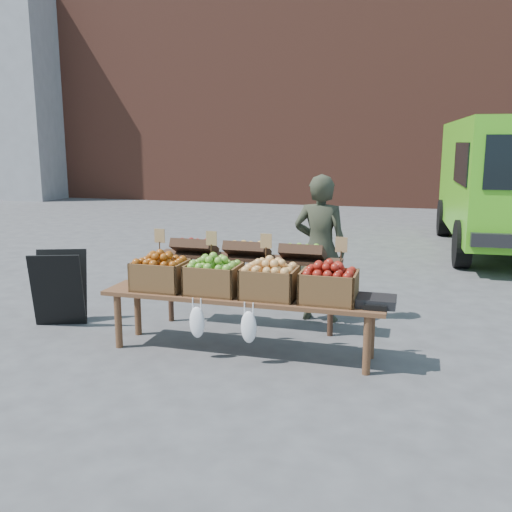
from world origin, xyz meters
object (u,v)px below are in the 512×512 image
(crate_golden_apples, at_px, (161,275))
(crate_red_apples, at_px, (270,283))
(crate_russet_pears, at_px, (214,279))
(crate_green_apples, at_px, (329,287))
(weighing_scale, at_px, (376,301))
(vendor, at_px, (320,249))
(chalkboard_sign, at_px, (59,288))
(back_table, at_px, (247,281))
(display_bench, at_px, (241,324))

(crate_golden_apples, height_order, crate_red_apples, same)
(crate_russet_pears, height_order, crate_green_apples, same)
(crate_russet_pears, height_order, weighing_scale, crate_russet_pears)
(vendor, bearing_deg, chalkboard_sign, 23.39)
(chalkboard_sign, height_order, crate_golden_apples, crate_golden_apples)
(chalkboard_sign, xyz_separation_m, weighing_scale, (3.43, -0.28, 0.20))
(chalkboard_sign, distance_m, weighing_scale, 3.45)
(back_table, xyz_separation_m, crate_green_apples, (0.98, -0.72, 0.19))
(vendor, bearing_deg, weighing_scale, 124.34)
(chalkboard_sign, bearing_deg, crate_russet_pears, -28.55)
(back_table, relative_size, crate_red_apples, 4.20)
(crate_red_apples, bearing_deg, display_bench, 180.00)
(display_bench, distance_m, crate_russet_pears, 0.51)
(crate_russet_pears, bearing_deg, crate_green_apples, 0.00)
(crate_golden_apples, bearing_deg, chalkboard_sign, 168.49)
(display_bench, xyz_separation_m, crate_russet_pears, (-0.28, 0.00, 0.42))
(crate_russet_pears, distance_m, weighing_scale, 1.53)
(vendor, bearing_deg, crate_russet_pears, 60.77)
(crate_red_apples, relative_size, crate_green_apples, 1.00)
(chalkboard_sign, bearing_deg, crate_golden_apples, -31.81)
(weighing_scale, bearing_deg, back_table, 152.95)
(crate_russet_pears, bearing_deg, crate_golden_apples, 180.00)
(vendor, relative_size, back_table, 0.78)
(weighing_scale, bearing_deg, crate_red_apples, 180.00)
(back_table, height_order, crate_russet_pears, back_table)
(chalkboard_sign, height_order, crate_green_apples, crate_green_apples)
(vendor, distance_m, crate_red_apples, 1.26)
(vendor, distance_m, crate_russet_pears, 1.47)
(chalkboard_sign, height_order, crate_russet_pears, crate_russet_pears)
(chalkboard_sign, xyz_separation_m, crate_russet_pears, (1.91, -0.28, 0.30))
(back_table, relative_size, weighing_scale, 6.18)
(chalkboard_sign, height_order, display_bench, chalkboard_sign)
(chalkboard_sign, bearing_deg, weighing_scale, -24.91)
(vendor, height_order, crate_golden_apples, vendor)
(chalkboard_sign, relative_size, weighing_scale, 2.44)
(back_table, distance_m, crate_red_apples, 0.86)
(chalkboard_sign, xyz_separation_m, back_table, (2.02, 0.44, 0.11))
(chalkboard_sign, distance_m, crate_russet_pears, 1.95)
(crate_golden_apples, bearing_deg, crate_russet_pears, 0.00)
(crate_russet_pears, relative_size, crate_green_apples, 1.00)
(crate_red_apples, xyz_separation_m, crate_green_apples, (0.55, 0.00, 0.00))
(chalkboard_sign, relative_size, crate_red_apples, 1.66)
(crate_golden_apples, distance_m, crate_red_apples, 1.10)
(crate_green_apples, bearing_deg, weighing_scale, 0.00)
(display_bench, distance_m, weighing_scale, 1.29)
(crate_russet_pears, relative_size, weighing_scale, 1.47)
(weighing_scale, bearing_deg, vendor, 120.28)
(weighing_scale, bearing_deg, crate_green_apples, 180.00)
(crate_red_apples, bearing_deg, crate_russet_pears, 180.00)
(weighing_scale, bearing_deg, crate_russet_pears, 180.00)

